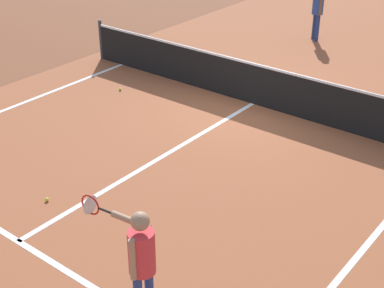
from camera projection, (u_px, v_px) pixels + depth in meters
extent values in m
plane|color=brown|center=(253.00, 104.00, 12.98)|extent=(60.00, 60.00, 0.00)
cube|color=#9E5433|center=(253.00, 104.00, 12.98)|extent=(10.62, 24.40, 0.00)
cube|color=white|center=(18.00, 241.00, 8.54)|extent=(8.22, 0.10, 0.01)
cube|color=white|center=(160.00, 158.00, 10.76)|extent=(0.10, 6.40, 0.01)
cylinder|color=#33383D|center=(101.00, 40.00, 15.37)|extent=(0.09, 0.09, 1.07)
cube|color=black|center=(254.00, 85.00, 12.76)|extent=(9.70, 0.02, 0.91)
cube|color=white|center=(255.00, 64.00, 12.54)|extent=(9.70, 0.03, 0.05)
cylinder|color=red|center=(142.00, 252.00, 6.61)|extent=(0.32, 0.32, 0.56)
sphere|color=#A87A5B|center=(140.00, 221.00, 6.41)|extent=(0.22, 0.22, 0.22)
cylinder|color=#A87A5B|center=(133.00, 260.00, 6.48)|extent=(0.08, 0.08, 0.55)
cylinder|color=#A87A5B|center=(131.00, 221.00, 6.76)|extent=(0.55, 0.14, 0.08)
cylinder|color=black|center=(105.00, 211.00, 6.94)|extent=(0.22, 0.05, 0.03)
torus|color=red|center=(90.00, 205.00, 7.05)|extent=(0.28, 0.05, 0.28)
cylinder|color=silver|center=(90.00, 205.00, 7.05)|extent=(0.03, 0.25, 0.25)
cylinder|color=navy|center=(317.00, 28.00, 16.80)|extent=(0.11, 0.11, 0.78)
cylinder|color=navy|center=(314.00, 26.00, 16.99)|extent=(0.11, 0.11, 0.78)
cylinder|color=#2D4C99|center=(318.00, 5.00, 16.58)|extent=(0.32, 0.32, 0.55)
cylinder|color=brown|center=(321.00, 6.00, 16.43)|extent=(0.08, 0.08, 0.53)
cylinder|color=brown|center=(316.00, 3.00, 16.72)|extent=(0.08, 0.08, 0.53)
sphere|color=#CCE033|center=(47.00, 200.00, 9.47)|extent=(0.07, 0.07, 0.07)
sphere|color=#CCE033|center=(120.00, 89.00, 13.64)|extent=(0.07, 0.07, 0.07)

